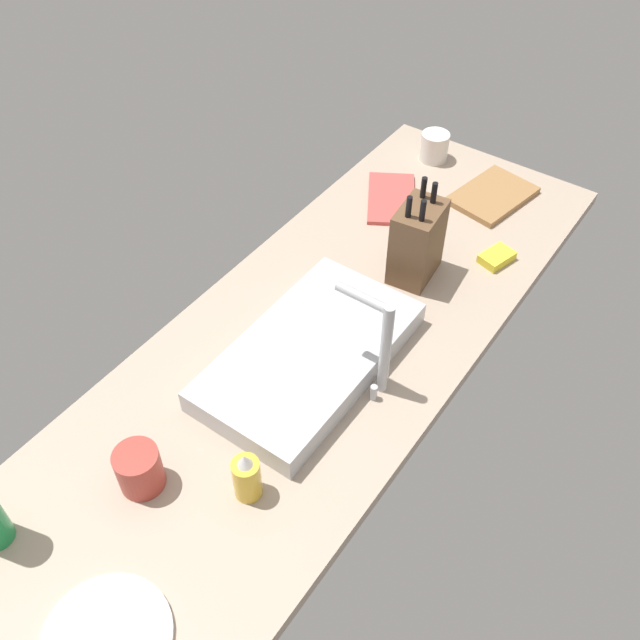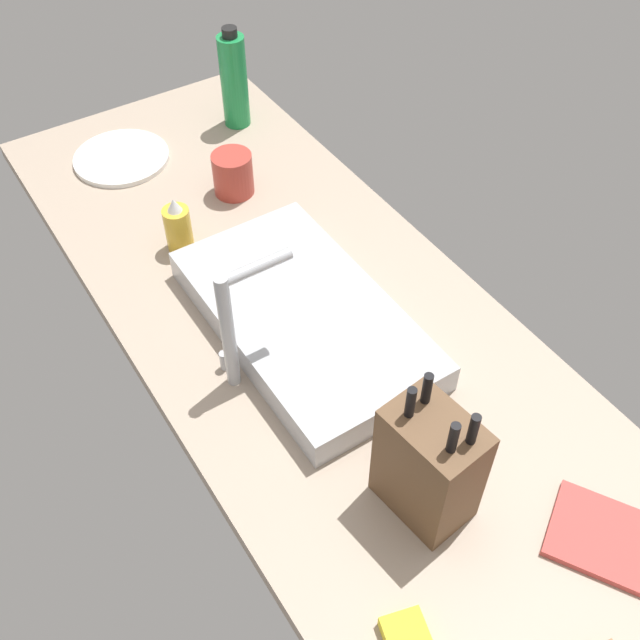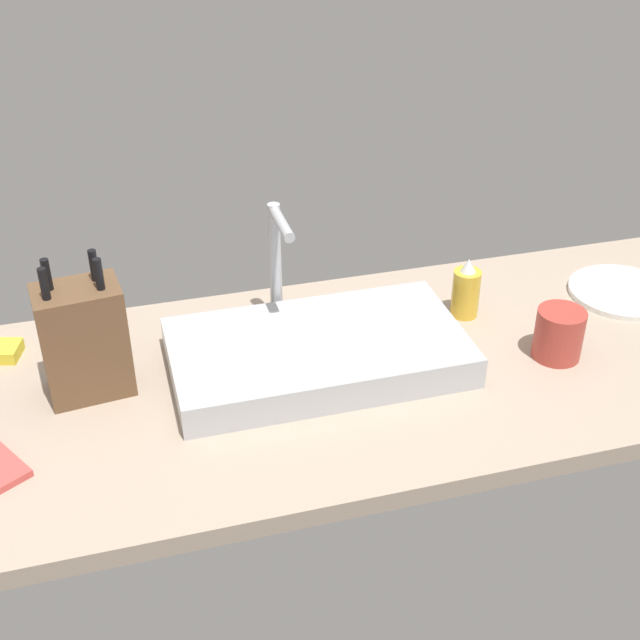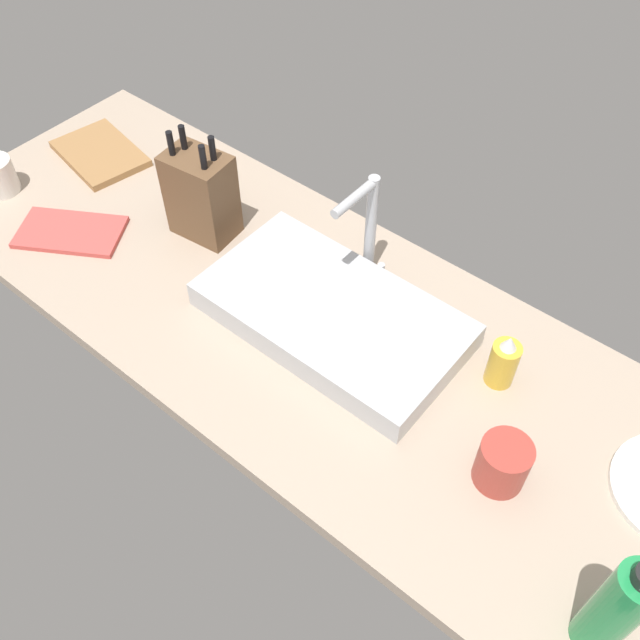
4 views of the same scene
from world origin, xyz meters
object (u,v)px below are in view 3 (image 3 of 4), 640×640
Objects in this scene: soap_bottle at (466,291)px; faucet at (278,258)px; ceramic_cup at (559,334)px; dinner_plate at (623,292)px; knife_block at (84,340)px; sink_basin at (318,352)px.

faucet is at bearing 170.62° from soap_bottle.
faucet reaches higher than ceramic_cup.
dinner_plate is (35.79, -1.60, -4.85)cm from soap_bottle.
knife_block is (-37.06, -11.88, -4.57)cm from faucet.
knife_block is 1.16× the size of dinner_plate.
knife_block is 2.70× the size of ceramic_cup.
knife_block is 85.79cm from ceramic_cup.
ceramic_cup is at bearing -60.25° from soap_bottle.
knife_block reaches higher than faucet.
faucet reaches higher than soap_bottle.
faucet is at bearing 173.95° from dinner_plate.
sink_basin is at bearing -173.48° from dinner_plate.
ceramic_cup reaches higher than dinner_plate.
dinner_plate is 2.32× the size of ceramic_cup.
ceramic_cup is (47.60, -24.56, -10.23)cm from faucet.
knife_block is at bearing 171.48° from ceramic_cup.
sink_basin is 69.83cm from dinner_plate.
faucet is at bearing 152.71° from ceramic_cup.
soap_bottle is 1.31× the size of ceramic_cup.
faucet reaches higher than dinner_plate.
faucet is 54.53cm from ceramic_cup.
soap_bottle is (37.07, -6.12, -9.64)cm from faucet.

